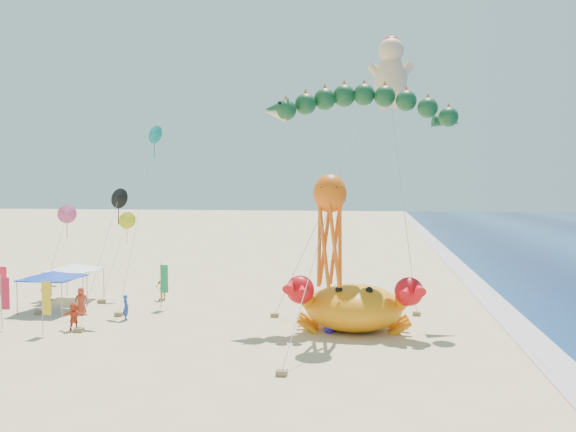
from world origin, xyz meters
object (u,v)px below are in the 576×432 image
object	(u,v)px
dragon_kite	(362,110)
cherub_kite	(391,71)
canopy_white	(74,267)
octopus_kite	(330,222)
canopy_blue	(53,275)
crab_inflatable	(353,306)

from	to	relation	value
dragon_kite	cherub_kite	xyz separation A→B (m)	(1.86, 4.83, 3.38)
dragon_kite	canopy_white	bearing A→B (deg)	174.78
dragon_kite	octopus_kite	size ratio (longest dim) A/B	1.61
dragon_kite	cherub_kite	bearing A→B (deg)	68.92
canopy_white	dragon_kite	bearing A→B (deg)	-5.22
cherub_kite	octopus_kite	xyz separation A→B (m)	(-3.43, -10.48, -10.13)
octopus_kite	canopy_blue	xyz separation A→B (m)	(-18.95, 3.96, -4.01)
cherub_kite	canopy_blue	distance (m)	27.27
cherub_kite	canopy_blue	bearing A→B (deg)	-163.76
crab_inflatable	dragon_kite	distance (m)	12.34
octopus_kite	canopy_white	xyz separation A→B (m)	(-19.48, 7.57, -4.01)
cherub_kite	crab_inflatable	bearing A→B (deg)	-104.19
crab_inflatable	cherub_kite	world-z (taller)	cherub_kite
octopus_kite	canopy_blue	world-z (taller)	octopus_kite
canopy_blue	dragon_kite	bearing A→B (deg)	4.70
octopus_kite	canopy_white	distance (m)	21.28
crab_inflatable	octopus_kite	size ratio (longest dim) A/B	0.85
cherub_kite	octopus_kite	distance (m)	14.98
cherub_kite	octopus_kite	bearing A→B (deg)	-108.13
cherub_kite	canopy_white	world-z (taller)	cherub_kite
crab_inflatable	cherub_kite	bearing A→B (deg)	75.81
dragon_kite	canopy_white	distance (m)	23.72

